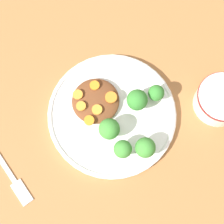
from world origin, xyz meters
TOP-DOWN VIEW (x-y plane):
  - ground_plane at (0.00, 0.00)m, footprint 4.00×4.00m
  - plate at (0.00, 0.00)m, footprint 0.27×0.27m
  - dip_bowl at (0.20, -0.10)m, footprint 0.11×0.11m
  - stew_mound at (-0.01, 0.04)m, footprint 0.10×0.10m
  - broccoli_floret_0 at (0.01, -0.10)m, footprint 0.04×0.04m
  - broccoli_floret_1 at (0.05, -0.01)m, footprint 0.04×0.04m
  - broccoli_floret_2 at (0.10, -0.02)m, footprint 0.03×0.03m
  - broccoli_floret_3 at (-0.03, -0.03)m, footprint 0.04×0.04m
  - broccoli_floret_4 at (-0.03, -0.08)m, footprint 0.04×0.04m
  - carrot_slice_0 at (0.00, 0.07)m, footprint 0.02×0.02m
  - carrot_slice_1 at (-0.05, 0.04)m, footprint 0.02×0.02m
  - carrot_slice_2 at (0.01, 0.03)m, footprint 0.02×0.02m
  - carrot_slice_3 at (-0.05, 0.01)m, footprint 0.02×0.02m
  - carrot_slice_4 at (-0.02, 0.02)m, footprint 0.02×0.02m
  - carrot_slice_5 at (-0.04, 0.07)m, footprint 0.02×0.02m
  - fork at (-0.24, 0.01)m, footprint 0.03×0.17m

SIDE VIEW (x-z plane):
  - ground_plane at x=0.00m, z-range 0.00..0.00m
  - fork at x=-0.24m, z-range 0.00..0.01m
  - plate at x=0.00m, z-range 0.00..0.02m
  - stew_mound at x=-0.01m, z-range 0.02..0.04m
  - dip_bowl at x=0.20m, z-range 0.00..0.06m
  - carrot_slice_0 at x=0.00m, z-range 0.04..0.04m
  - carrot_slice_3 at x=-0.05m, z-range 0.04..0.04m
  - carrot_slice_4 at x=-0.02m, z-range 0.04..0.04m
  - carrot_slice_5 at x=-0.04m, z-range 0.04..0.04m
  - carrot_slice_2 at x=0.01m, z-range 0.04..0.04m
  - carrot_slice_1 at x=-0.05m, z-range 0.04..0.04m
  - broccoli_floret_2 at x=0.10m, z-range 0.02..0.07m
  - broccoli_floret_4 at x=-0.03m, z-range 0.02..0.07m
  - broccoli_floret_0 at x=0.01m, z-range 0.02..0.07m
  - broccoli_floret_3 at x=-0.03m, z-range 0.02..0.08m
  - broccoli_floret_1 at x=0.05m, z-range 0.02..0.08m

